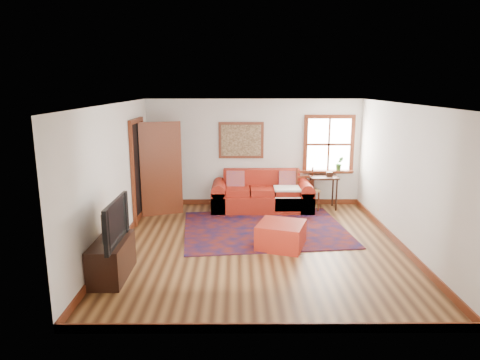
{
  "coord_description": "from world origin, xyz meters",
  "views": [
    {
      "loc": [
        -0.37,
        -7.19,
        2.81
      ],
      "look_at": [
        -0.34,
        0.6,
        1.07
      ],
      "focal_mm": 32.0,
      "sensor_mm": 36.0,
      "label": 1
    }
  ],
  "objects_px": {
    "red_ottoman": "(281,235)",
    "media_cabinet": "(112,259)",
    "ladder_back_chair": "(307,188)",
    "red_leather_sofa": "(262,197)",
    "side_table": "(324,182)"
  },
  "relations": [
    {
      "from": "red_ottoman",
      "to": "side_table",
      "type": "relative_size",
      "value": 1.02
    },
    {
      "from": "red_leather_sofa",
      "to": "red_ottoman",
      "type": "xyz_separation_m",
      "value": [
        0.21,
        -2.35,
        -0.08
      ]
    },
    {
      "from": "media_cabinet",
      "to": "red_ottoman",
      "type": "bearing_deg",
      "value": 24.33
    },
    {
      "from": "red_leather_sofa",
      "to": "side_table",
      "type": "relative_size",
      "value": 3.0
    },
    {
      "from": "red_leather_sofa",
      "to": "media_cabinet",
      "type": "xyz_separation_m",
      "value": [
        -2.43,
        -3.55,
        -0.01
      ]
    },
    {
      "from": "ladder_back_chair",
      "to": "red_ottoman",
      "type": "bearing_deg",
      "value": -109.12
    },
    {
      "from": "red_ottoman",
      "to": "ladder_back_chair",
      "type": "relative_size",
      "value": 0.8
    },
    {
      "from": "side_table",
      "to": "media_cabinet",
      "type": "height_order",
      "value": "side_table"
    },
    {
      "from": "red_ottoman",
      "to": "media_cabinet",
      "type": "bearing_deg",
      "value": -137.2
    },
    {
      "from": "red_ottoman",
      "to": "media_cabinet",
      "type": "relative_size",
      "value": 0.74
    },
    {
      "from": "red_ottoman",
      "to": "media_cabinet",
      "type": "distance_m",
      "value": 2.89
    },
    {
      "from": "red_leather_sofa",
      "to": "red_ottoman",
      "type": "distance_m",
      "value": 2.36
    },
    {
      "from": "ladder_back_chair",
      "to": "red_leather_sofa",
      "type": "bearing_deg",
      "value": 178.52
    },
    {
      "from": "red_leather_sofa",
      "to": "ladder_back_chair",
      "type": "xyz_separation_m",
      "value": [
        1.01,
        -0.03,
        0.23
      ]
    },
    {
      "from": "red_ottoman",
      "to": "side_table",
      "type": "height_order",
      "value": "side_table"
    }
  ]
}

